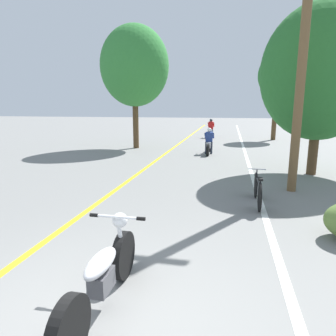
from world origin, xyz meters
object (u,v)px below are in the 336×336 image
roadside_tree_left (134,66)px  roadside_tree_right_near (321,73)px  roadside_tree_right_far (277,76)px  motorcycle_rider_far (211,131)px  motorcycle_rider_lead (209,144)px  motorcycle_foreground (103,276)px  bicycle_parked (258,190)px  utility_pole (303,55)px

roadside_tree_left → roadside_tree_right_near: bearing=-32.9°
roadside_tree_right_far → motorcycle_rider_far: (-4.45, 0.61, -3.85)m
roadside_tree_left → motorcycle_rider_far: 8.58m
motorcycle_rider_lead → motorcycle_rider_far: motorcycle_rider_far is taller
motorcycle_rider_far → motorcycle_rider_lead: bearing=-87.0°
motorcycle_foreground → motorcycle_rider_far: 20.02m
roadside_tree_right_near → roadside_tree_right_far: bearing=89.1°
motorcycle_foreground → motorcycle_rider_far: (-0.03, 20.02, 0.11)m
motorcycle_foreground → roadside_tree_left: bearing=106.0°
bicycle_parked → motorcycle_rider_lead: bearing=102.5°
roadside_tree_right_far → motorcycle_foreground: roadside_tree_right_far is taller
bicycle_parked → roadside_tree_right_near: bearing=60.6°
utility_pole → bicycle_parked: utility_pole is taller
motorcycle_foreground → motorcycle_rider_far: size_ratio=1.01×
motorcycle_rider_lead → utility_pole: bearing=-66.3°
roadside_tree_right_near → motorcycle_rider_lead: roadside_tree_right_near is taller
bicycle_parked → roadside_tree_right_far: bearing=81.2°
utility_pole → roadside_tree_right_near: size_ratio=1.25×
utility_pole → roadside_tree_left: (-7.00, 7.62, 0.82)m
utility_pole → motorcycle_rider_far: (-3.18, 14.22, -3.12)m
motorcycle_rider_lead → bicycle_parked: (1.72, -7.75, -0.13)m
utility_pole → bicycle_parked: bearing=-126.6°
roadside_tree_right_far → roadside_tree_left: (-8.27, -5.99, 0.09)m
utility_pole → bicycle_parked: size_ratio=4.07×
motorcycle_foreground → motorcycle_rider_far: bearing=90.1°
roadside_tree_right_far → roadside_tree_right_near: bearing=-90.9°
roadside_tree_right_near → roadside_tree_left: 9.70m
roadside_tree_right_near → motorcycle_foreground: roadside_tree_right_near is taller
utility_pole → roadside_tree_right_near: 2.63m
roadside_tree_right_far → motorcycle_rider_far: size_ratio=2.82×
motorcycle_foreground → motorcycle_rider_lead: motorcycle_rider_lead is taller
utility_pole → motorcycle_foreground: size_ratio=3.37×
motorcycle_foreground → utility_pole: bearing=61.4°
roadside_tree_right_near → motorcycle_rider_far: bearing=109.9°
roadside_tree_left → motorcycle_rider_lead: (4.23, -1.30, -3.98)m
roadside_tree_right_far → utility_pole: bearing=-95.3°
roadside_tree_right_far → motorcycle_rider_far: 5.91m
utility_pole → roadside_tree_right_far: 13.69m
roadside_tree_left → motorcycle_rider_lead: size_ratio=3.27×
motorcycle_rider_lead → bicycle_parked: motorcycle_rider_lead is taller
roadside_tree_left → bicycle_parked: (5.95, -9.04, -4.11)m
roadside_tree_right_near → bicycle_parked: 5.34m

